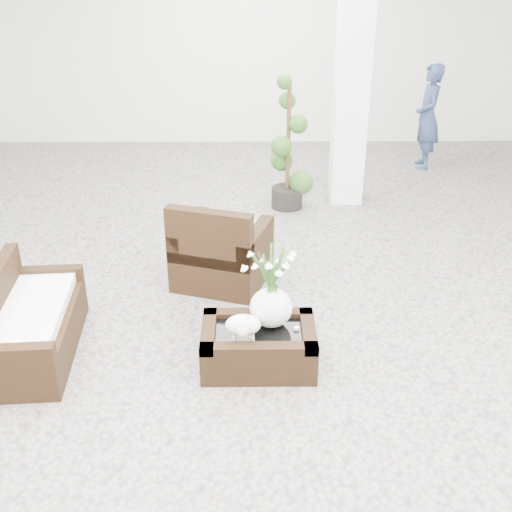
{
  "coord_description": "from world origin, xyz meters",
  "views": [
    {
      "loc": [
        -0.05,
        -4.96,
        3.06
      ],
      "look_at": [
        0.0,
        -0.1,
        0.62
      ],
      "focal_mm": 44.0,
      "sensor_mm": 36.0,
      "label": 1
    }
  ],
  "objects_px": {
    "loveseat": "(31,316)",
    "topiary": "(288,145)",
    "coffee_table": "(258,348)",
    "armchair": "(222,240)"
  },
  "relations": [
    {
      "from": "loveseat",
      "to": "topiary",
      "type": "height_order",
      "value": "topiary"
    },
    {
      "from": "coffee_table",
      "to": "armchair",
      "type": "distance_m",
      "value": 1.48
    },
    {
      "from": "coffee_table",
      "to": "topiary",
      "type": "height_order",
      "value": "topiary"
    },
    {
      "from": "topiary",
      "to": "coffee_table",
      "type": "bearing_deg",
      "value": -96.98
    },
    {
      "from": "coffee_table",
      "to": "loveseat",
      "type": "xyz_separation_m",
      "value": [
        -1.84,
        0.18,
        0.2
      ]
    },
    {
      "from": "armchair",
      "to": "loveseat",
      "type": "distance_m",
      "value": 1.94
    },
    {
      "from": "coffee_table",
      "to": "armchair",
      "type": "relative_size",
      "value": 1.02
    },
    {
      "from": "armchair",
      "to": "topiary",
      "type": "height_order",
      "value": "topiary"
    },
    {
      "from": "coffee_table",
      "to": "armchair",
      "type": "height_order",
      "value": "armchair"
    },
    {
      "from": "loveseat",
      "to": "topiary",
      "type": "relative_size",
      "value": 0.8
    }
  ]
}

